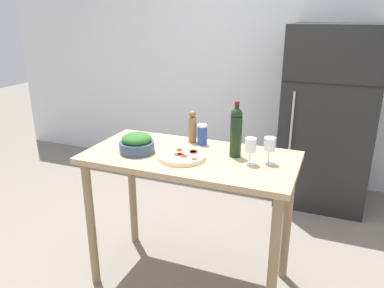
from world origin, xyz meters
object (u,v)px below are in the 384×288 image
object	(u,v)px
wine_bottle	(236,131)
wine_glass_far	(269,146)
salad_bowl	(137,143)
salt_canister	(203,135)
pepper_mill	(192,127)
refrigerator	(328,117)
wine_glass_near	(251,147)
homemade_pizza	(182,156)

from	to	relation	value
wine_bottle	wine_glass_far	size ratio (longest dim) A/B	2.19
salad_bowl	wine_bottle	bearing A→B (deg)	15.23
salt_canister	pepper_mill	bearing A→B (deg)	167.19
refrigerator	salad_bowl	bearing A→B (deg)	-122.33
refrigerator	wine_bottle	bearing A→B (deg)	-107.29
wine_glass_near	salt_canister	world-z (taller)	wine_glass_near
wine_glass_near	wine_bottle	bearing A→B (deg)	142.05
wine_glass_near	wine_glass_far	distance (m)	0.11
pepper_mill	wine_glass_far	bearing A→B (deg)	-19.03
refrigerator	wine_glass_near	distance (m)	1.64
pepper_mill	homemade_pizza	world-z (taller)	pepper_mill
wine_glass_far	pepper_mill	bearing A→B (deg)	160.97
wine_glass_near	homemade_pizza	world-z (taller)	wine_glass_near
pepper_mill	refrigerator	bearing A→B (deg)	59.19
pepper_mill	homemade_pizza	bearing A→B (deg)	-79.89
refrigerator	wine_glass_far	world-z (taller)	refrigerator
wine_glass_far	homemade_pizza	distance (m)	0.51
wine_bottle	refrigerator	bearing A→B (deg)	72.71
wine_glass_far	salad_bowl	distance (m)	0.80
wine_bottle	pepper_mill	world-z (taller)	wine_bottle
wine_glass_far	wine_bottle	bearing A→B (deg)	170.13
wine_bottle	homemade_pizza	world-z (taller)	wine_bottle
pepper_mill	wine_glass_near	bearing A→B (deg)	-28.02
wine_glass_far	homemade_pizza	bearing A→B (deg)	-166.18
homemade_pizza	salt_canister	distance (m)	0.30
wine_bottle	salad_bowl	xyz separation A→B (m)	(-0.58, -0.16, -0.10)
refrigerator	homemade_pizza	world-z (taller)	refrigerator
pepper_mill	salt_canister	bearing A→B (deg)	-12.81
wine_glass_near	salt_canister	bearing A→B (deg)	149.04
wine_glass_near	pepper_mill	world-z (taller)	pepper_mill
pepper_mill	wine_bottle	bearing A→B (deg)	-24.24
wine_glass_far	pepper_mill	size ratio (longest dim) A/B	0.72
wine_glass_near	salt_canister	size ratio (longest dim) A/B	1.16
wine_glass_near	salad_bowl	xyz separation A→B (m)	(-0.70, -0.07, -0.05)
homemade_pizza	salt_canister	size ratio (longest dim) A/B	2.13
refrigerator	pepper_mill	size ratio (longest dim) A/B	7.66
homemade_pizza	pepper_mill	bearing A→B (deg)	100.11
wine_glass_far	pepper_mill	distance (m)	0.58
wine_bottle	wine_glass_near	bearing A→B (deg)	-37.95
salad_bowl	salt_canister	xyz separation A→B (m)	(0.33, 0.29, 0.01)
wine_bottle	wine_glass_far	xyz separation A→B (m)	(0.21, -0.04, -0.05)
refrigerator	pepper_mill	xyz separation A→B (m)	(-0.81, -1.35, 0.19)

